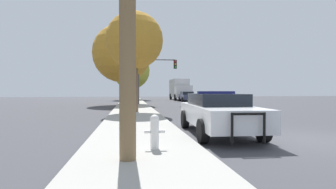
# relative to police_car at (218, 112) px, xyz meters

# --- Properties ---
(ground_plane) EXTENTS (110.00, 110.00, 0.00)m
(ground_plane) POSITION_rel_police_car_xyz_m (2.32, -1.45, -0.77)
(ground_plane) COLOR #3D3D42
(sidewalk_left) EXTENTS (3.00, 110.00, 0.13)m
(sidewalk_left) POSITION_rel_police_car_xyz_m (-2.78, -1.45, -0.71)
(sidewalk_left) COLOR #A3A099
(sidewalk_left) RESTS_ON ground_plane
(police_car) EXTENTS (2.24, 5.18, 1.50)m
(police_car) POSITION_rel_police_car_xyz_m (0.00, 0.00, 0.00)
(police_car) COLOR white
(police_car) RESTS_ON ground_plane
(fire_hydrant) EXTENTS (0.49, 0.22, 0.82)m
(fire_hydrant) POSITION_rel_police_car_xyz_m (-2.48, -2.61, -0.21)
(fire_hydrant) COLOR white
(fire_hydrant) RESTS_ON sidewalk_left
(traffic_light) EXTENTS (4.00, 0.35, 4.67)m
(traffic_light) POSITION_rel_police_car_xyz_m (-0.52, 17.71, 2.70)
(traffic_light) COLOR #424247
(traffic_light) RESTS_ON sidewalk_left
(car_background_oncoming) EXTENTS (2.03, 4.46, 1.35)m
(car_background_oncoming) POSITION_rel_police_car_xyz_m (4.53, 25.28, -0.04)
(car_background_oncoming) COLOR #333856
(car_background_oncoming) RESTS_ON ground_plane
(box_truck) EXTENTS (2.62, 7.24, 3.27)m
(box_truck) POSITION_rel_police_car_xyz_m (4.74, 31.66, 0.97)
(box_truck) COLOR silver
(box_truck) RESTS_ON ground_plane
(tree_sidewalk_near) EXTENTS (3.75, 3.75, 6.54)m
(tree_sidewalk_near) POSITION_rel_police_car_xyz_m (-2.74, 8.42, 3.98)
(tree_sidewalk_near) COLOR brown
(tree_sidewalk_near) RESTS_ON sidewalk_left
(tree_sidewalk_far) EXTENTS (5.79, 5.79, 7.37)m
(tree_sidewalk_far) POSITION_rel_police_car_xyz_m (-2.81, 32.57, 3.83)
(tree_sidewalk_far) COLOR brown
(tree_sidewalk_far) RESTS_ON sidewalk_left
(tree_sidewalk_mid) EXTENTS (6.08, 6.08, 8.30)m
(tree_sidewalk_mid) POSITION_rel_police_car_xyz_m (-3.84, 18.80, 4.61)
(tree_sidewalk_mid) COLOR #4C3823
(tree_sidewalk_mid) RESTS_ON sidewalk_left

